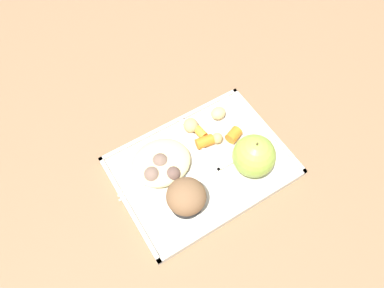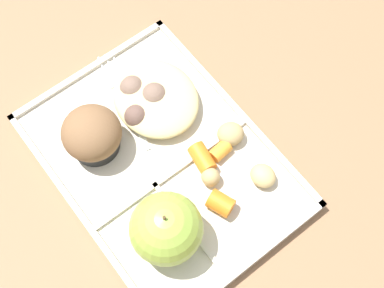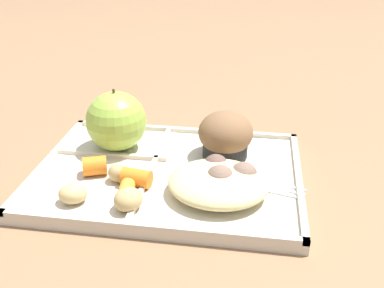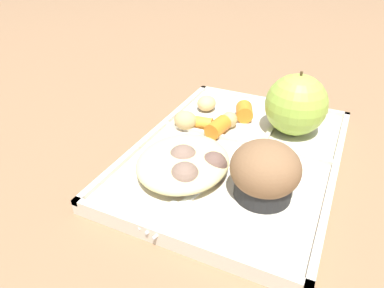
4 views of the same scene
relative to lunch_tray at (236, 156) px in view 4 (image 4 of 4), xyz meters
name	(u,v)px [view 4 (image 4 of 4)]	position (x,y,z in m)	size (l,w,h in m)	color
ground	(236,160)	(0.00, 0.00, -0.01)	(6.00, 6.00, 0.00)	#846042
lunch_tray	(236,156)	(0.00, 0.00, 0.00)	(0.35, 0.26, 0.02)	beige
green_apple	(296,105)	(-0.09, 0.06, 0.05)	(0.09, 0.09, 0.09)	#93B742
bran_muffin	(265,172)	(0.07, 0.06, 0.04)	(0.08, 0.08, 0.07)	black
carrot_slice_diagonal	(218,127)	(-0.03, -0.04, 0.02)	(0.02, 0.02, 0.04)	orange
carrot_slice_large	(244,112)	(-0.10, -0.02, 0.02)	(0.03, 0.03, 0.03)	orange
carrot_slice_tilted	(203,123)	(-0.04, -0.07, 0.02)	(0.02, 0.02, 0.03)	orange
potato_chunk_small	(229,120)	(-0.06, -0.03, 0.02)	(0.02, 0.02, 0.02)	tan
potato_chunk_corner	(185,120)	(-0.03, -0.09, 0.02)	(0.03, 0.04, 0.03)	tan
potato_chunk_golden	(207,103)	(-0.10, -0.09, 0.02)	(0.03, 0.03, 0.02)	tan
egg_noodle_pile	(183,162)	(0.07, -0.04, 0.02)	(0.13, 0.11, 0.03)	#D6C684
meatball_center	(179,162)	(0.07, -0.05, 0.02)	(0.03, 0.03, 0.03)	brown
meatball_side	(213,166)	(0.07, -0.01, 0.02)	(0.03, 0.03, 0.03)	brown
meatball_front	(185,177)	(0.10, -0.03, 0.02)	(0.04, 0.04, 0.04)	#755B4C
meatball_back	(183,160)	(0.07, -0.04, 0.03)	(0.04, 0.04, 0.04)	#755B4C
plastic_fork	(188,199)	(0.12, -0.02, 0.01)	(0.16, 0.05, 0.00)	white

